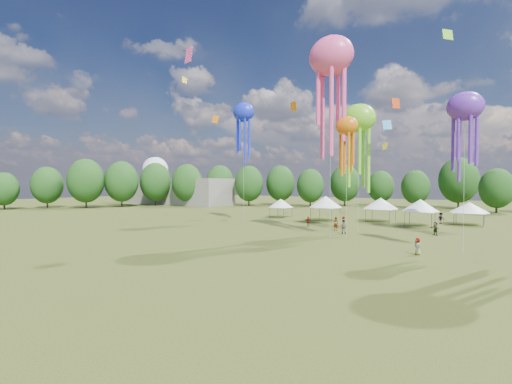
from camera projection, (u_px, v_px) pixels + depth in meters
The scene contains 9 objects.
ground at pixel (72, 363), 13.13m from camera, with size 300.00×300.00×0.00m, color #384416.
spectator_near at pixel (343, 227), 46.33m from camera, with size 0.92×0.71×1.88m, color gray.
spectators_far at pixel (413, 224), 50.31m from camera, with size 27.23×31.79×1.92m.
festival_tents at pixel (376, 204), 60.09m from camera, with size 36.20×12.62×4.41m.
show_kites at pixel (395, 80), 41.44m from camera, with size 46.90×13.50×28.76m.
small_kites at pixel (380, 12), 47.87m from camera, with size 81.75×56.59×46.48m.
treeline at pixel (388, 184), 66.91m from camera, with size 201.57×95.24×13.43m.
hangar at pixel (174, 191), 112.97m from camera, with size 40.00×12.00×8.00m, color gray.
radome at pixel (155, 174), 126.74m from camera, with size 9.00×9.00×16.00m.
Camera 1 is at (12.90, -6.93, 6.67)m, focal length 24.89 mm.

